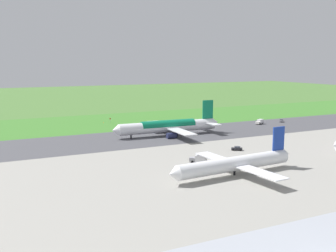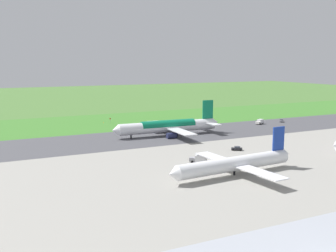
# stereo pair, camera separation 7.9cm
# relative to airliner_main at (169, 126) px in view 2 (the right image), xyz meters

# --- Properties ---
(ground_plane) EXTENTS (800.00, 800.00, 0.00)m
(ground_plane) POSITION_rel_airliner_main_xyz_m (-5.81, -0.02, -4.35)
(ground_plane) COLOR #477233
(runway_asphalt) EXTENTS (600.00, 40.89, 0.06)m
(runway_asphalt) POSITION_rel_airliner_main_xyz_m (-5.81, -0.02, -4.32)
(runway_asphalt) COLOR #47474C
(runway_asphalt) RESTS_ON ground
(apron_concrete) EXTENTS (440.00, 110.00, 0.05)m
(apron_concrete) POSITION_rel_airliner_main_xyz_m (-5.81, 71.40, -4.33)
(apron_concrete) COLOR gray
(apron_concrete) RESTS_ON ground
(grass_verge_foreground) EXTENTS (600.00, 80.00, 0.04)m
(grass_verge_foreground) POSITION_rel_airliner_main_xyz_m (-5.81, -47.84, -4.33)
(grass_verge_foreground) COLOR #3C782B
(grass_verge_foreground) RESTS_ON ground
(airliner_main) EXTENTS (54.11, 44.23, 15.88)m
(airliner_main) POSITION_rel_airliner_main_xyz_m (0.00, 0.00, 0.00)
(airliner_main) COLOR white
(airliner_main) RESTS_ON ground
(airliner_parked_mid) EXTENTS (46.31, 37.90, 13.51)m
(airliner_parked_mid) POSITION_rel_airliner_main_xyz_m (11.53, 68.64, -0.66)
(airliner_parked_mid) COLOR white
(airliner_parked_mid) RESTS_ON ground
(service_truck_baggage) EXTENTS (5.87, 5.48, 2.65)m
(service_truck_baggage) POSITION_rel_airliner_main_xyz_m (13.64, 50.64, -2.95)
(service_truck_baggage) COLOR gray
(service_truck_baggage) RESTS_ON ground
(service_car_followme) EXTENTS (4.48, 3.86, 1.62)m
(service_car_followme) POSITION_rel_airliner_main_xyz_m (-9.39, 40.81, -3.51)
(service_car_followme) COLOR black
(service_car_followme) RESTS_ON ground
(service_truck_fuel) EXTENTS (6.20, 4.52, 2.65)m
(service_truck_fuel) POSITION_rel_airliner_main_xyz_m (-60.50, -8.31, -2.95)
(service_truck_fuel) COLOR silver
(service_truck_fuel) RESTS_ON ground
(service_car_ops) EXTENTS (4.17, 4.31, 1.62)m
(service_car_ops) POSITION_rel_airliner_main_xyz_m (-76.63, -8.80, -3.51)
(service_car_ops) COLOR gray
(service_car_ops) RESTS_ON ground
(no_stopping_sign) EXTENTS (0.60, 0.10, 2.83)m
(no_stopping_sign) POSITION_rel_airliner_main_xyz_m (12.51, -49.00, -2.68)
(no_stopping_sign) COLOR slate
(no_stopping_sign) RESTS_ON ground
(traffic_cone_orange) EXTENTS (0.40, 0.40, 0.55)m
(traffic_cone_orange) POSITION_rel_airliner_main_xyz_m (15.89, -50.84, -4.08)
(traffic_cone_orange) COLOR orange
(traffic_cone_orange) RESTS_ON ground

